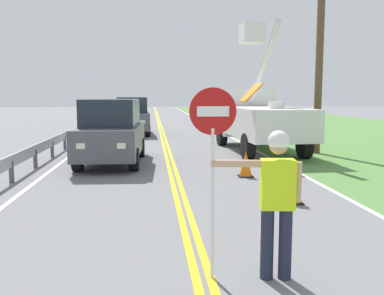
{
  "coord_description": "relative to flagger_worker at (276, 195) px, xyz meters",
  "views": [
    {
      "loc": [
        -0.61,
        -0.67,
        2.24
      ],
      "look_at": [
        0.19,
        7.73,
        1.2
      ],
      "focal_mm": 40.07,
      "sensor_mm": 36.0,
      "label": 1
    }
  ],
  "objects": [
    {
      "name": "centerline_yellow_left",
      "position": [
        -0.96,
        15.77,
        -1.04
      ],
      "size": [
        0.11,
        110.0,
        0.01
      ],
      "primitive_type": "cube",
      "color": "yellow",
      "rests_on": "ground"
    },
    {
      "name": "centerline_yellow_right",
      "position": [
        -0.78,
        15.77,
        -1.04
      ],
      "size": [
        0.11,
        110.0,
        0.01
      ],
      "primitive_type": "cube",
      "color": "yellow",
      "rests_on": "ground"
    },
    {
      "name": "edge_line_right",
      "position": [
        2.73,
        15.77,
        -1.04
      ],
      "size": [
        0.12,
        110.0,
        0.01
      ],
      "primitive_type": "cube",
      "color": "silver",
      "rests_on": "ground"
    },
    {
      "name": "edge_line_left",
      "position": [
        -4.47,
        15.77,
        -1.04
      ],
      "size": [
        0.12,
        110.0,
        0.01
      ],
      "primitive_type": "cube",
      "color": "silver",
      "rests_on": "ground"
    },
    {
      "name": "flagger_worker",
      "position": [
        0.0,
        0.0,
        0.0
      ],
      "size": [
        1.08,
        0.28,
        1.83
      ],
      "color": "#1E2338",
      "rests_on": "ground"
    },
    {
      "name": "stop_sign_paddle",
      "position": [
        -0.76,
        0.09,
        0.66
      ],
      "size": [
        0.56,
        0.04,
        2.33
      ],
      "color": "silver",
      "rests_on": "ground"
    },
    {
      "name": "utility_bucket_truck",
      "position": [
        2.74,
        12.15,
        0.36
      ],
      "size": [
        2.67,
        6.91,
        5.16
      ],
      "color": "white",
      "rests_on": "ground"
    },
    {
      "name": "oncoming_suv_nearest",
      "position": [
        -2.77,
        9.19,
        0.01
      ],
      "size": [
        2.06,
        4.67,
        2.1
      ],
      "color": "#4C5156",
      "rests_on": "ground"
    },
    {
      "name": "oncoming_suv_second",
      "position": [
        -2.57,
        19.56,
        0.01
      ],
      "size": [
        2.07,
        4.67,
        2.1
      ],
      "color": "#4C5156",
      "rests_on": "ground"
    },
    {
      "name": "utility_pole_near",
      "position": [
        4.84,
        10.94,
        3.47
      ],
      "size": [
        1.8,
        0.28,
        8.67
      ],
      "color": "brown",
      "rests_on": "ground"
    },
    {
      "name": "traffic_cone_lead",
      "position": [
        1.42,
        3.56,
        -0.71
      ],
      "size": [
        0.4,
        0.4,
        0.7
      ],
      "color": "orange",
      "rests_on": "ground"
    },
    {
      "name": "traffic_cone_mid",
      "position": [
        1.08,
        6.5,
        -0.71
      ],
      "size": [
        0.4,
        0.4,
        0.7
      ],
      "color": "orange",
      "rests_on": "ground"
    },
    {
      "name": "guardrail_left_shoulder",
      "position": [
        -5.07,
        12.0,
        -0.53
      ],
      "size": [
        0.1,
        32.0,
        0.71
      ],
      "color": "#9EA0A3",
      "rests_on": "ground"
    }
  ]
}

